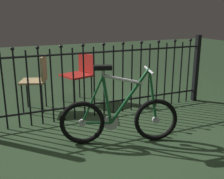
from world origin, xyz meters
The scene contains 5 objects.
ground_plane centered at (0.00, 0.00, 0.00)m, with size 20.00×20.00×0.00m, color #273E24.
iron_fence centered at (-0.04, 0.82, 0.56)m, with size 3.57×0.07×1.12m.
bicycle centered at (-0.11, -0.09, 0.31)m, with size 1.33×0.54×0.92m.
chair_tan centered at (-0.78, 1.41, 0.52)m, with size 0.47×0.47×0.85m.
chair_red centered at (-0.05, 1.58, 0.51)m, with size 0.55×0.55×0.81m.
Camera 1 is at (-1.39, -2.78, 1.49)m, focal length 44.22 mm.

